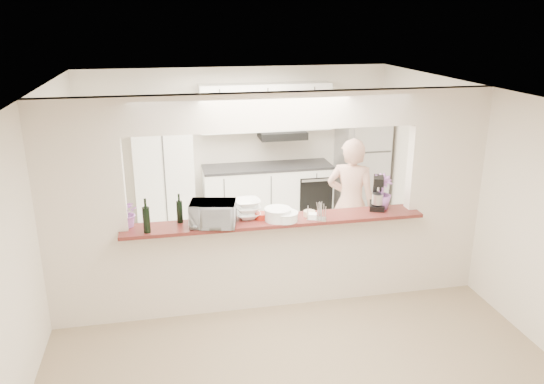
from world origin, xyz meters
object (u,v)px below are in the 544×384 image
object	(u,v)px
toaster_oven	(213,214)
stand_mixer	(378,194)
person	(350,204)
refrigerator	(361,166)

from	to	relation	value
toaster_oven	stand_mixer	bearing A→B (deg)	16.47
stand_mixer	person	distance (m)	0.83
toaster_oven	person	size ratio (longest dim) A/B	0.28
refrigerator	stand_mixer	xyz separation A→B (m)	(-0.80, -2.59, 0.42)
refrigerator	stand_mixer	size ratio (longest dim) A/B	4.29
toaster_oven	person	world-z (taller)	person
toaster_oven	refrigerator	bearing A→B (deg)	56.72
toaster_oven	stand_mixer	size ratio (longest dim) A/B	1.23
toaster_oven	stand_mixer	distance (m)	1.96
toaster_oven	person	xyz separation A→B (m)	(1.90, 0.90, -0.34)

